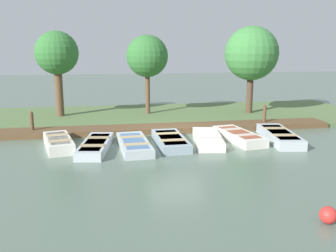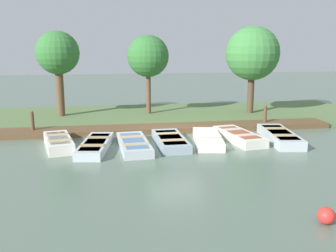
{
  "view_description": "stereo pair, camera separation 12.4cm",
  "coord_description": "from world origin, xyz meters",
  "px_view_note": "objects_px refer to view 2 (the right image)",
  "views": [
    {
      "loc": [
        15.81,
        -3.02,
        4.01
      ],
      "look_at": [
        0.32,
        -0.38,
        0.65
      ],
      "focal_mm": 40.0,
      "sensor_mm": 36.0,
      "label": 1
    },
    {
      "loc": [
        15.83,
        -2.9,
        4.01
      ],
      "look_at": [
        0.32,
        -0.38,
        0.65
      ],
      "focal_mm": 40.0,
      "sensor_mm": 36.0,
      "label": 2
    }
  ],
  "objects_px": {
    "rowboat_1": "(95,145)",
    "park_tree_center": "(252,54)",
    "buoy": "(326,216)",
    "rowboat_5": "(239,136)",
    "mooring_post_near": "(33,123)",
    "rowboat_2": "(134,144)",
    "mooring_post_far": "(265,116)",
    "park_tree_left": "(148,57)",
    "rowboat_6": "(280,136)",
    "rowboat_4": "(208,139)",
    "rowboat_0": "(58,142)",
    "rowboat_3": "(170,141)",
    "park_tree_far_left": "(58,54)"
  },
  "relations": [
    {
      "from": "rowboat_5",
      "to": "mooring_post_far",
      "type": "bearing_deg",
      "value": 128.79
    },
    {
      "from": "rowboat_5",
      "to": "rowboat_2",
      "type": "bearing_deg",
      "value": -92.4
    },
    {
      "from": "rowboat_3",
      "to": "mooring_post_near",
      "type": "relative_size",
      "value": 2.8
    },
    {
      "from": "mooring_post_near",
      "to": "mooring_post_far",
      "type": "height_order",
      "value": "same"
    },
    {
      "from": "rowboat_1",
      "to": "park_tree_center",
      "type": "relative_size",
      "value": 0.67
    },
    {
      "from": "rowboat_4",
      "to": "mooring_post_near",
      "type": "distance_m",
      "value": 8.01
    },
    {
      "from": "rowboat_2",
      "to": "rowboat_5",
      "type": "relative_size",
      "value": 1.04
    },
    {
      "from": "buoy",
      "to": "rowboat_4",
      "type": "bearing_deg",
      "value": -174.34
    },
    {
      "from": "rowboat_4",
      "to": "park_tree_center",
      "type": "bearing_deg",
      "value": 154.32
    },
    {
      "from": "rowboat_1",
      "to": "rowboat_3",
      "type": "xyz_separation_m",
      "value": [
        -0.23,
        3.05,
        0.01
      ]
    },
    {
      "from": "rowboat_4",
      "to": "rowboat_3",
      "type": "bearing_deg",
      "value": -78.58
    },
    {
      "from": "rowboat_2",
      "to": "rowboat_5",
      "type": "height_order",
      "value": "rowboat_5"
    },
    {
      "from": "rowboat_3",
      "to": "buoy",
      "type": "height_order",
      "value": "buoy"
    },
    {
      "from": "rowboat_3",
      "to": "mooring_post_near",
      "type": "xyz_separation_m",
      "value": [
        -2.71,
        -5.93,
        0.39
      ]
    },
    {
      "from": "rowboat_0",
      "to": "park_tree_left",
      "type": "xyz_separation_m",
      "value": [
        -6.32,
        4.36,
        3.21
      ]
    },
    {
      "from": "rowboat_6",
      "to": "park_tree_left",
      "type": "bearing_deg",
      "value": -135.4
    },
    {
      "from": "rowboat_4",
      "to": "mooring_post_near",
      "type": "height_order",
      "value": "mooring_post_near"
    },
    {
      "from": "park_tree_center",
      "to": "park_tree_far_left",
      "type": "bearing_deg",
      "value": -94.27
    },
    {
      "from": "park_tree_center",
      "to": "rowboat_1",
      "type": "bearing_deg",
      "value": -55.34
    },
    {
      "from": "rowboat_2",
      "to": "rowboat_6",
      "type": "relative_size",
      "value": 0.91
    },
    {
      "from": "rowboat_1",
      "to": "rowboat_6",
      "type": "distance_m",
      "value": 7.82
    },
    {
      "from": "park_tree_left",
      "to": "mooring_post_far",
      "type": "bearing_deg",
      "value": 54.44
    },
    {
      "from": "rowboat_4",
      "to": "rowboat_2",
      "type": "bearing_deg",
      "value": -73.91
    },
    {
      "from": "rowboat_6",
      "to": "park_tree_center",
      "type": "xyz_separation_m",
      "value": [
        -5.94,
        0.97,
        3.37
      ]
    },
    {
      "from": "rowboat_0",
      "to": "rowboat_3",
      "type": "relative_size",
      "value": 0.91
    },
    {
      "from": "rowboat_4",
      "to": "rowboat_5",
      "type": "distance_m",
      "value": 1.45
    },
    {
      "from": "rowboat_3",
      "to": "mooring_post_far",
      "type": "xyz_separation_m",
      "value": [
        -2.71,
        5.31,
        0.39
      ]
    },
    {
      "from": "park_tree_far_left",
      "to": "mooring_post_far",
      "type": "bearing_deg",
      "value": 69.24
    },
    {
      "from": "rowboat_1",
      "to": "mooring_post_far",
      "type": "height_order",
      "value": "mooring_post_far"
    },
    {
      "from": "rowboat_0",
      "to": "mooring_post_far",
      "type": "distance_m",
      "value": 10.13
    },
    {
      "from": "rowboat_0",
      "to": "rowboat_5",
      "type": "height_order",
      "value": "rowboat_0"
    },
    {
      "from": "rowboat_6",
      "to": "park_tree_left",
      "type": "xyz_separation_m",
      "value": [
        -6.71,
        -4.94,
        3.22
      ]
    },
    {
      "from": "buoy",
      "to": "park_tree_left",
      "type": "relative_size",
      "value": 0.09
    },
    {
      "from": "rowboat_0",
      "to": "mooring_post_far",
      "type": "height_order",
      "value": "mooring_post_far"
    },
    {
      "from": "rowboat_1",
      "to": "rowboat_6",
      "type": "height_order",
      "value": "rowboat_6"
    },
    {
      "from": "rowboat_2",
      "to": "rowboat_4",
      "type": "bearing_deg",
      "value": 92.91
    },
    {
      "from": "rowboat_3",
      "to": "rowboat_6",
      "type": "distance_m",
      "value": 4.78
    },
    {
      "from": "rowboat_5",
      "to": "mooring_post_near",
      "type": "relative_size",
      "value": 2.82
    },
    {
      "from": "mooring_post_near",
      "to": "park_tree_far_left",
      "type": "height_order",
      "value": "park_tree_far_left"
    },
    {
      "from": "mooring_post_far",
      "to": "park_tree_center",
      "type": "height_order",
      "value": "park_tree_center"
    },
    {
      "from": "mooring_post_far",
      "to": "park_tree_left",
      "type": "height_order",
      "value": "park_tree_left"
    },
    {
      "from": "rowboat_1",
      "to": "buoy",
      "type": "height_order",
      "value": "buoy"
    },
    {
      "from": "rowboat_3",
      "to": "mooring_post_far",
      "type": "relative_size",
      "value": 2.8
    },
    {
      "from": "mooring_post_far",
      "to": "park_tree_left",
      "type": "bearing_deg",
      "value": -125.56
    },
    {
      "from": "rowboat_3",
      "to": "park_tree_far_left",
      "type": "xyz_separation_m",
      "value": [
        -6.66,
        -5.11,
        3.39
      ]
    },
    {
      "from": "rowboat_4",
      "to": "mooring_post_far",
      "type": "distance_m",
      "value": 4.57
    },
    {
      "from": "rowboat_2",
      "to": "mooring_post_near",
      "type": "height_order",
      "value": "mooring_post_near"
    },
    {
      "from": "rowboat_5",
      "to": "buoy",
      "type": "distance_m",
      "value": 7.78
    },
    {
      "from": "buoy",
      "to": "rowboat_5",
      "type": "bearing_deg",
      "value": 174.92
    },
    {
      "from": "rowboat_6",
      "to": "park_tree_left",
      "type": "distance_m",
      "value": 8.94
    }
  ]
}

